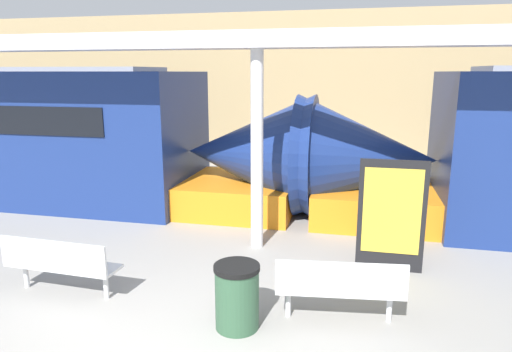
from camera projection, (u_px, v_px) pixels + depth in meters
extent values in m
cube|color=tan|center=(299.00, 90.00, 15.04)|extent=(56.00, 0.20, 5.00)
cone|color=navy|center=(365.00, 158.00, 9.64)|extent=(2.89, 2.63, 2.63)
cube|color=orange|center=(376.00, 203.00, 9.79)|extent=(2.60, 2.46, 0.70)
cone|color=navy|center=(250.00, 153.00, 10.18)|extent=(2.89, 2.63, 2.63)
cube|color=orange|center=(238.00, 194.00, 10.45)|extent=(2.60, 2.46, 0.70)
cube|color=silver|center=(63.00, 265.00, 6.44)|extent=(1.68, 0.51, 0.04)
cube|color=silver|center=(52.00, 255.00, 6.20)|extent=(1.66, 0.11, 0.42)
cylinder|color=silver|center=(26.00, 274.00, 6.67)|extent=(0.07, 0.07, 0.40)
cylinder|color=silver|center=(106.00, 285.00, 6.32)|extent=(0.07, 0.07, 0.40)
cube|color=silver|center=(339.00, 288.00, 5.75)|extent=(1.63, 0.63, 0.04)
cube|color=silver|center=(341.00, 279.00, 5.50)|extent=(1.58, 0.23, 0.42)
cylinder|color=silver|center=(288.00, 302.00, 5.86)|extent=(0.07, 0.07, 0.40)
cylinder|color=silver|center=(389.00, 307.00, 5.74)|extent=(0.07, 0.07, 0.40)
cylinder|color=#2D5138|center=(237.00, 299.00, 5.58)|extent=(0.54, 0.54, 0.76)
cylinder|color=black|center=(237.00, 268.00, 5.49)|extent=(0.57, 0.57, 0.06)
cube|color=black|center=(391.00, 216.00, 7.10)|extent=(1.03, 0.06, 1.79)
cube|color=gold|center=(392.00, 211.00, 7.04)|extent=(0.88, 0.01, 1.36)
cylinder|color=silver|center=(257.00, 152.00, 7.89)|extent=(0.22, 0.22, 3.47)
cube|color=#B7B7BC|center=(257.00, 40.00, 7.47)|extent=(28.00, 0.60, 0.28)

